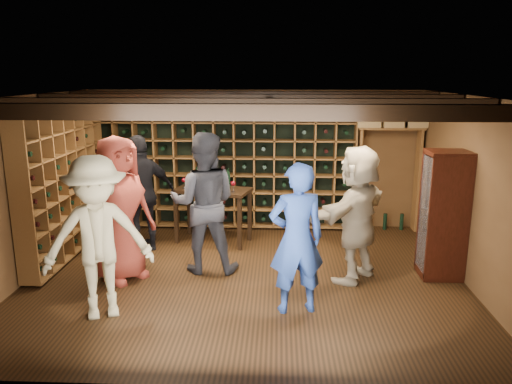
{
  "coord_description": "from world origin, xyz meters",
  "views": [
    {
      "loc": [
        0.45,
        -6.49,
        2.8
      ],
      "look_at": [
        0.14,
        0.2,
        1.19
      ],
      "focal_mm": 35.0,
      "sensor_mm": 36.0,
      "label": 1
    }
  ],
  "objects_px": {
    "display_cabinet": "(443,217)",
    "guest_beige": "(357,214)",
    "man_blue_shirt": "(297,239)",
    "guest_red_floral": "(120,209)",
    "man_grey_suit": "(204,203)",
    "guest_khaki": "(98,238)",
    "guest_woman_black": "(142,194)",
    "tasting_table": "(213,195)"
  },
  "relations": [
    {
      "from": "display_cabinet",
      "to": "guest_beige",
      "type": "distance_m",
      "value": 1.21
    },
    {
      "from": "man_blue_shirt",
      "to": "guest_red_floral",
      "type": "distance_m",
      "value": 2.51
    },
    {
      "from": "display_cabinet",
      "to": "guest_beige",
      "type": "relative_size",
      "value": 0.94
    },
    {
      "from": "guest_red_floral",
      "to": "guest_beige",
      "type": "bearing_deg",
      "value": -50.65
    },
    {
      "from": "man_grey_suit",
      "to": "guest_red_floral",
      "type": "bearing_deg",
      "value": 16.33
    },
    {
      "from": "guest_khaki",
      "to": "guest_red_floral",
      "type": "bearing_deg",
      "value": 72.45
    },
    {
      "from": "display_cabinet",
      "to": "man_blue_shirt",
      "type": "height_order",
      "value": "man_blue_shirt"
    },
    {
      "from": "guest_woman_black",
      "to": "guest_beige",
      "type": "distance_m",
      "value": 3.36
    },
    {
      "from": "man_grey_suit",
      "to": "guest_khaki",
      "type": "xyz_separation_m",
      "value": [
        -1.01,
        -1.44,
        -0.05
      ]
    },
    {
      "from": "guest_khaki",
      "to": "man_blue_shirt",
      "type": "bearing_deg",
      "value": -16.4
    },
    {
      "from": "guest_beige",
      "to": "man_grey_suit",
      "type": "bearing_deg",
      "value": -58.35
    },
    {
      "from": "tasting_table",
      "to": "display_cabinet",
      "type": "bearing_deg",
      "value": -6.18
    },
    {
      "from": "man_grey_suit",
      "to": "tasting_table",
      "type": "relative_size",
      "value": 1.5
    },
    {
      "from": "guest_woman_black",
      "to": "guest_beige",
      "type": "bearing_deg",
      "value": 124.52
    },
    {
      "from": "man_grey_suit",
      "to": "guest_woman_black",
      "type": "distance_m",
      "value": 1.34
    },
    {
      "from": "man_blue_shirt",
      "to": "man_grey_suit",
      "type": "xyz_separation_m",
      "value": [
        -1.27,
        1.22,
        0.09
      ]
    },
    {
      "from": "display_cabinet",
      "to": "guest_khaki",
      "type": "distance_m",
      "value": 4.54
    },
    {
      "from": "man_blue_shirt",
      "to": "tasting_table",
      "type": "height_order",
      "value": "man_blue_shirt"
    },
    {
      "from": "guest_khaki",
      "to": "tasting_table",
      "type": "relative_size",
      "value": 1.43
    },
    {
      "from": "man_blue_shirt",
      "to": "guest_woman_black",
      "type": "bearing_deg",
      "value": -53.2
    },
    {
      "from": "guest_beige",
      "to": "guest_red_floral",
      "type": "bearing_deg",
      "value": -49.99
    },
    {
      "from": "guest_red_floral",
      "to": "guest_woman_black",
      "type": "relative_size",
      "value": 1.07
    },
    {
      "from": "guest_woman_black",
      "to": "display_cabinet",
      "type": "bearing_deg",
      "value": 130.78
    },
    {
      "from": "guest_red_floral",
      "to": "guest_woman_black",
      "type": "height_order",
      "value": "guest_red_floral"
    },
    {
      "from": "man_blue_shirt",
      "to": "guest_khaki",
      "type": "height_order",
      "value": "guest_khaki"
    },
    {
      "from": "guest_beige",
      "to": "tasting_table",
      "type": "bearing_deg",
      "value": -86.49
    },
    {
      "from": "man_blue_shirt",
      "to": "tasting_table",
      "type": "xyz_separation_m",
      "value": [
        -1.31,
        2.46,
        -0.1
      ]
    },
    {
      "from": "display_cabinet",
      "to": "guest_khaki",
      "type": "bearing_deg",
      "value": -162.37
    },
    {
      "from": "guest_khaki",
      "to": "guest_woman_black",
      "type": "bearing_deg",
      "value": 70.41
    },
    {
      "from": "man_blue_shirt",
      "to": "guest_woman_black",
      "type": "relative_size",
      "value": 0.97
    },
    {
      "from": "display_cabinet",
      "to": "tasting_table",
      "type": "bearing_deg",
      "value": 158.71
    },
    {
      "from": "guest_khaki",
      "to": "tasting_table",
      "type": "distance_m",
      "value": 2.85
    },
    {
      "from": "man_grey_suit",
      "to": "man_blue_shirt",
      "type": "bearing_deg",
      "value": 134.19
    },
    {
      "from": "man_grey_suit",
      "to": "guest_red_floral",
      "type": "height_order",
      "value": "man_grey_suit"
    },
    {
      "from": "display_cabinet",
      "to": "guest_woman_black",
      "type": "xyz_separation_m",
      "value": [
        -4.41,
        0.84,
        0.08
      ]
    },
    {
      "from": "display_cabinet",
      "to": "man_blue_shirt",
      "type": "xyz_separation_m",
      "value": [
        -2.05,
        -1.15,
        0.05
      ]
    },
    {
      "from": "man_blue_shirt",
      "to": "man_grey_suit",
      "type": "bearing_deg",
      "value": -57.09
    },
    {
      "from": "man_blue_shirt",
      "to": "guest_khaki",
      "type": "distance_m",
      "value": 2.29
    },
    {
      "from": "man_grey_suit",
      "to": "guest_woman_black",
      "type": "relative_size",
      "value": 1.07
    },
    {
      "from": "display_cabinet",
      "to": "man_blue_shirt",
      "type": "relative_size",
      "value": 0.96
    },
    {
      "from": "tasting_table",
      "to": "guest_woman_black",
      "type": "bearing_deg",
      "value": -140.83
    },
    {
      "from": "man_grey_suit",
      "to": "guest_beige",
      "type": "xyz_separation_m",
      "value": [
        2.12,
        -0.22,
        -0.07
      ]
    }
  ]
}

